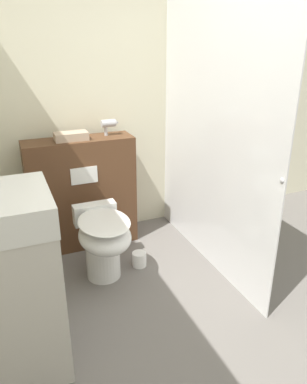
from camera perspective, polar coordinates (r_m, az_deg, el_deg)
ground_plane at (r=2.46m, az=11.80°, el=-23.21°), size 12.00×12.00×0.00m
wall_back at (r=3.46m, az=-4.45°, el=14.20°), size 8.00×0.06×2.50m
partition_panel at (r=3.32m, az=-10.81°, el=-0.21°), size 0.91×0.29×0.97m
shower_glass at (r=2.89m, az=8.84°, el=7.72°), size 0.04×1.67×2.04m
toilet at (r=2.85m, az=-7.66°, el=-7.23°), size 0.38×0.58×0.54m
sink_vanity at (r=2.18m, az=-20.49°, el=-13.09°), size 0.47×0.54×1.19m
hair_drier at (r=3.23m, az=-6.77°, el=10.27°), size 0.15×0.06×0.13m
folded_towel at (r=3.12m, az=-12.45°, el=8.29°), size 0.27×0.14×0.07m
spare_toilet_roll at (r=3.12m, az=-2.18°, el=-10.19°), size 0.12×0.12×0.12m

